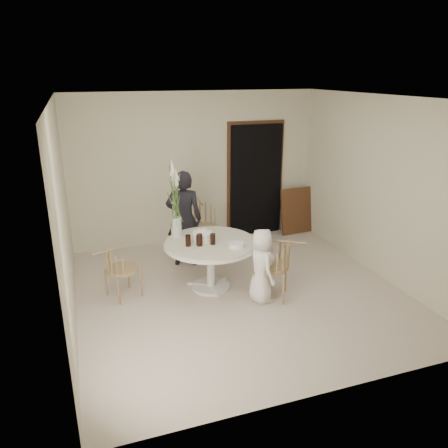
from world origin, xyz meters
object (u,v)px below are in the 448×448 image
object	(u,v)px
chair_far	(202,221)
flower_vase	(175,203)
table	(211,249)
chair_right	(280,260)
boy	(261,266)
girl	(184,219)
chair_left	(115,266)
birthday_cake	(202,236)

from	to	relation	value
chair_far	flower_vase	xyz separation A→B (m)	(-0.65, -0.92, 0.64)
table	chair_far	size ratio (longest dim) A/B	1.44
table	chair_right	size ratio (longest dim) A/B	1.54
table	chair_right	xyz separation A→B (m)	(0.82, -0.57, -0.06)
table	boy	xyz separation A→B (m)	(0.54, -0.58, -0.09)
table	girl	bearing A→B (deg)	99.08
chair_left	birthday_cake	distance (m)	1.27
girl	birthday_cake	distance (m)	0.89
chair_right	boy	xyz separation A→B (m)	(-0.28, -0.00, -0.04)
chair_left	chair_right	bearing A→B (deg)	-130.21
chair_left	boy	size ratio (longest dim) A/B	0.74
girl	birthday_cake	size ratio (longest dim) A/B	5.70
chair_left	table	bearing A→B (deg)	-117.41
flower_vase	chair_far	bearing A→B (deg)	54.98
birthday_cake	boy	bearing A→B (deg)	-44.86
chair_left	boy	world-z (taller)	boy
table	birthday_cake	xyz separation A→B (m)	(-0.10, 0.06, 0.18)
table	girl	xyz separation A→B (m)	(-0.15, 0.95, 0.17)
chair_far	birthday_cake	bearing A→B (deg)	-101.37
table	chair_left	bearing A→B (deg)	175.03
chair_left	boy	bearing A→B (deg)	-132.74
chair_right	boy	distance (m)	0.28
chair_left	girl	bearing A→B (deg)	-77.35
chair_right	birthday_cake	bearing A→B (deg)	-93.98
chair_far	girl	xyz separation A→B (m)	(-0.39, -0.34, 0.19)
chair_right	girl	bearing A→B (deg)	-116.90
girl	flower_vase	distance (m)	0.78
chair_right	boy	world-z (taller)	boy
table	chair_far	world-z (taller)	chair_far
boy	flower_vase	world-z (taller)	flower_vase
table	birthday_cake	world-z (taller)	birthday_cake
girl	boy	distance (m)	1.69
birthday_cake	girl	bearing A→B (deg)	93.09
flower_vase	boy	bearing A→B (deg)	-44.97
chair_left	birthday_cake	world-z (taller)	birthday_cake
birthday_cake	chair_right	bearing A→B (deg)	-34.63
chair_far	chair_left	size ratio (longest dim) A/B	1.20
chair_far	chair_right	bearing A→B (deg)	-68.58
table	birthday_cake	distance (m)	0.22
chair_left	birthday_cake	bearing A→B (deg)	-114.97
chair_far	chair_left	world-z (taller)	chair_far
chair_far	girl	bearing A→B (deg)	-134.58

